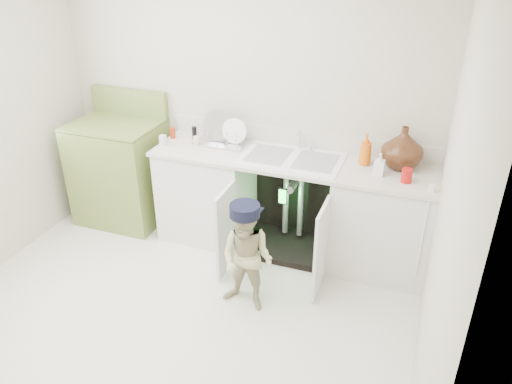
% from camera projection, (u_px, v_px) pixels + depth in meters
% --- Properties ---
extents(ground, '(3.50, 3.50, 0.00)m').
position_uv_depth(ground, '(174.00, 317.00, 3.79)').
color(ground, silver).
rests_on(ground, ground).
extents(room_shell, '(6.00, 5.50, 1.26)m').
position_uv_depth(room_shell, '(159.00, 168.00, 3.20)').
color(room_shell, beige).
rests_on(room_shell, ground).
extents(counter_run, '(2.44, 1.02, 1.25)m').
position_uv_depth(counter_run, '(294.00, 203.00, 4.39)').
color(counter_run, silver).
rests_on(counter_run, ground).
extents(avocado_stove, '(0.81, 0.65, 1.26)m').
position_uv_depth(avocado_stove, '(121.00, 170.00, 4.88)').
color(avocado_stove, olive).
rests_on(avocado_stove, ground).
extents(repair_worker, '(0.46, 0.72, 0.88)m').
position_uv_depth(repair_worker, '(247.00, 257.00, 3.71)').
color(repair_worker, beige).
rests_on(repair_worker, ground).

